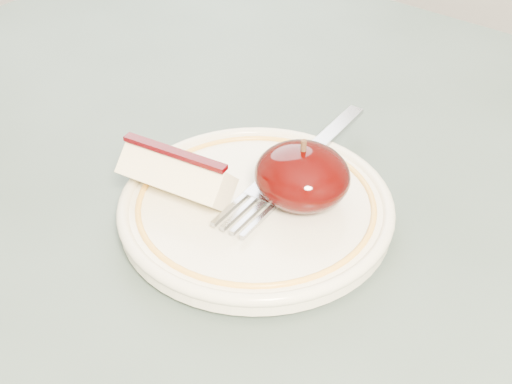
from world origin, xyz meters
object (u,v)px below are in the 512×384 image
Objects in this scene: fork at (295,167)px; table at (204,314)px; plate at (256,208)px; apple_half at (302,176)px.

table is at bearing 156.31° from fork.
table is 4.58× the size of plate.
apple_half reaches higher than fork.
fork is at bearing 90.73° from plate.
table is 0.11m from plate.
plate is at bearing 49.74° from table.
fork is at bearing 133.40° from apple_half.
plate is at bearing 175.44° from fork.
table is at bearing -130.26° from plate.
fork reaches higher than plate.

